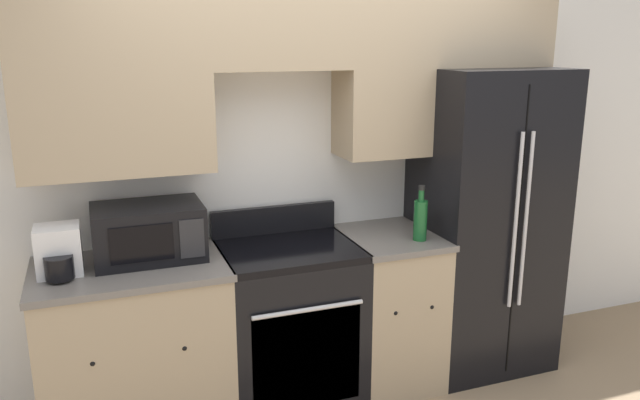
# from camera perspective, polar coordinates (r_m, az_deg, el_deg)

# --- Properties ---
(wall_back) EXTENTS (8.00, 0.39, 2.60)m
(wall_back) POSITION_cam_1_polar(r_m,az_deg,el_deg) (3.63, -1.36, 6.23)
(wall_back) COLOR white
(wall_back) RESTS_ON ground_plane
(lower_cabinets_left) EXTENTS (0.96, 0.64, 0.93)m
(lower_cabinets_left) POSITION_cam_1_polar(r_m,az_deg,el_deg) (3.50, -16.46, -12.90)
(lower_cabinets_left) COLOR tan
(lower_cabinets_left) RESTS_ON ground_plane
(lower_cabinets_right) EXTENTS (0.53, 0.64, 0.93)m
(lower_cabinets_right) POSITION_cam_1_polar(r_m,az_deg,el_deg) (3.85, 6.28, -9.74)
(lower_cabinets_right) COLOR tan
(lower_cabinets_right) RESTS_ON ground_plane
(oven_range) EXTENTS (0.75, 0.65, 1.09)m
(oven_range) POSITION_cam_1_polar(r_m,az_deg,el_deg) (3.63, -2.81, -11.16)
(oven_range) COLOR black
(oven_range) RESTS_ON ground_plane
(refrigerator) EXTENTS (0.80, 0.81, 1.88)m
(refrigerator) POSITION_cam_1_polar(r_m,az_deg,el_deg) (4.07, 14.25, -1.65)
(refrigerator) COLOR black
(refrigerator) RESTS_ON ground_plane
(microwave) EXTENTS (0.55, 0.39, 0.28)m
(microwave) POSITION_cam_1_polar(r_m,az_deg,el_deg) (3.36, -15.41, -2.82)
(microwave) COLOR black
(microwave) RESTS_ON lower_cabinets_left
(bottle) EXTENTS (0.08, 0.08, 0.32)m
(bottle) POSITION_cam_1_polar(r_m,az_deg,el_deg) (3.57, 9.17, -1.69)
(bottle) COLOR #195928
(bottle) RESTS_ON lower_cabinets_right
(electric_kettle) EXTENTS (0.21, 0.27, 0.24)m
(electric_kettle) POSITION_cam_1_polar(r_m,az_deg,el_deg) (3.27, -22.77, -4.47)
(electric_kettle) COLOR white
(electric_kettle) RESTS_ON lower_cabinets_left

